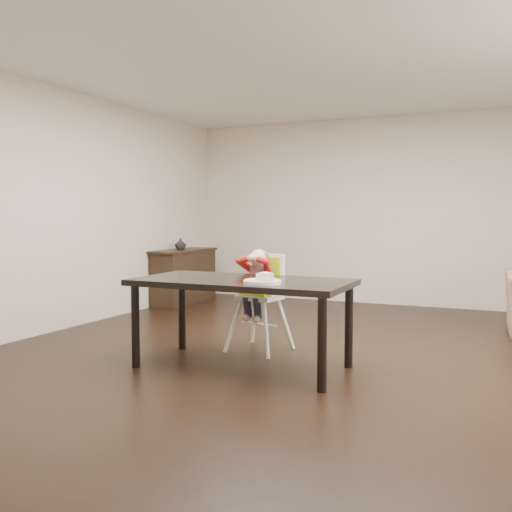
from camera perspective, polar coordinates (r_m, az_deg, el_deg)
The scene contains 7 objects.
ground at distance 5.19m, azimuth 5.52°, elevation -10.26°, with size 7.00×7.00×0.00m, color black.
room_walls at distance 5.06m, azimuth 5.66°, elevation 10.54°, with size 6.02×7.02×2.71m.
dining_table at distance 4.78m, azimuth -1.40°, elevation -3.28°, with size 1.80×0.90×0.75m.
high_chair at distance 5.41m, azimuth 0.49°, elevation -2.32°, with size 0.45×0.45×0.97m.
plate at distance 4.46m, azimuth 0.75°, elevation -2.40°, with size 0.33×0.33×0.09m.
sideboard at distance 8.44m, azimuth -7.21°, elevation -2.01°, with size 0.44×1.26×0.79m.
vase at distance 8.33m, azimuth -7.56°, elevation 1.18°, with size 0.16×0.17×0.16m, color #99999E.
Camera 1 is at (1.61, -4.77, 1.28)m, focal length 40.00 mm.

